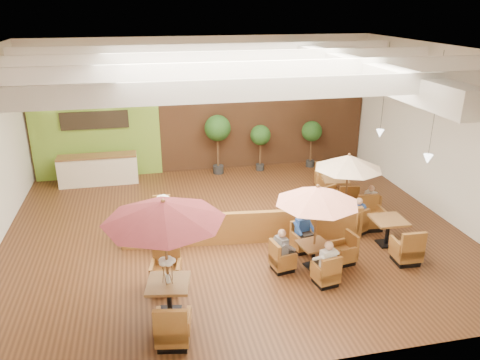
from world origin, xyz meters
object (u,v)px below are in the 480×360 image
object	(u,v)px
diner_3	(357,212)
booth_divider	(244,228)
table_2	(348,175)
diner_0	(327,258)
topiary_2	(312,133)
table_0	(165,229)
topiary_0	(218,130)
diner_1	(303,227)
topiary_1	(260,137)
diner_4	(370,199)
service_counter	(98,170)
table_3	(157,223)
table_5	(335,189)
table_1	(316,211)
table_4	(387,232)
diner_2	(283,245)

from	to	relation	value
diner_3	booth_divider	bearing A→B (deg)	160.00
table_2	diner_0	world-z (taller)	table_2
topiary_2	table_0	bearing A→B (deg)	-126.62
booth_divider	topiary_0	bearing A→B (deg)	93.71
table_0	diner_1	bearing A→B (deg)	38.53
topiary_1	diner_3	world-z (taller)	topiary_1
booth_divider	diner_4	size ratio (longest dim) A/B	9.89
service_counter	topiary_0	xyz separation A→B (m)	(4.80, 0.20, 1.26)
topiary_1	diner_4	xyz separation A→B (m)	(2.31, -5.41, -0.74)
table_3	topiary_1	bearing A→B (deg)	48.76
table_5	diner_1	xyz separation A→B (m)	(-2.39, -3.34, 0.37)
booth_divider	diner_3	xyz separation A→B (m)	(3.51, -0.14, 0.24)
diner_1	diner_4	world-z (taller)	diner_1
table_0	topiary_2	xyz separation A→B (m)	(6.75, 9.08, -0.68)
booth_divider	table_1	bearing A→B (deg)	-41.95
table_0	diner_1	world-z (taller)	table_0
table_4	topiary_0	bearing A→B (deg)	120.64
table_2	table_3	xyz separation A→B (m)	(-6.03, 0.27, -1.18)
diner_0	diner_1	world-z (taller)	diner_0
topiary_0	diner_2	distance (m)	7.92
table_5	diner_4	bearing A→B (deg)	-65.23
diner_4	diner_0	bearing A→B (deg)	108.05
topiary_2	diner_3	bearing A→B (deg)	-97.32
topiary_0	diner_0	size ratio (longest dim) A/B	3.14
topiary_1	diner_0	size ratio (longest dim) A/B	2.50
service_counter	booth_divider	size ratio (longest dim) A/B	0.42
table_5	diner_4	distance (m)	1.88
table_1	diner_2	world-z (taller)	table_1
table_4	diner_4	xyz separation A→B (m)	(0.26, 1.71, 0.33)
booth_divider	diner_2	world-z (taller)	diner_2
diner_4	table_1	bearing A→B (deg)	99.25
topiary_0	diner_4	world-z (taller)	topiary_0
booth_divider	table_0	world-z (taller)	table_0
diner_0	diner_4	size ratio (longest dim) A/B	1.09
table_2	diner_1	bearing A→B (deg)	-166.52
service_counter	topiary_2	xyz separation A→B (m)	(8.86, 0.20, 0.92)
topiary_0	diner_1	world-z (taller)	topiary_0
topiary_0	table_1	bearing A→B (deg)	-80.69
diner_4	table_0	bearing A→B (deg)	87.05
table_5	diner_3	size ratio (longest dim) A/B	3.72
booth_divider	table_3	distance (m)	2.71
booth_divider	table_1	distance (m)	2.57
table_0	topiary_0	world-z (taller)	table_0
table_5	table_3	bearing A→B (deg)	-155.66
table_1	diner_4	world-z (taller)	table_1
table_1	table_4	world-z (taller)	table_1
table_2	table_5	xyz separation A→B (m)	(0.42, 1.79, -1.23)
table_3	topiary_1	world-z (taller)	topiary_1
table_5	diner_4	world-z (taller)	diner_4
table_1	topiary_2	bearing A→B (deg)	60.39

